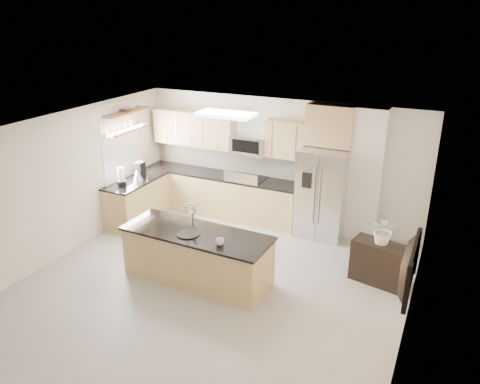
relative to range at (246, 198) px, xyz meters
The scene contains 27 objects.
floor 3.02m from the range, 78.39° to the right, with size 6.50×6.50×0.00m, color #A4A19C.
ceiling 3.66m from the range, 78.39° to the right, with size 6.00×6.50×0.02m, color white.
wall_back 1.07m from the range, 28.76° to the left, with size 6.00×0.02×2.60m, color silver.
wall_front 6.25m from the range, 84.45° to the right, with size 6.00×0.02×2.60m, color silver.
wall_left 3.87m from the range, 129.41° to the right, with size 0.02×6.50×2.60m, color silver.
wall_right 4.71m from the range, 39.05° to the right, with size 0.02×6.50×2.60m, color silver.
back_counter 0.63m from the range, behind, with size 3.55×0.66×1.44m.
left_counter 2.33m from the range, 152.71° to the right, with size 0.66×1.50×0.92m.
range is the anchor object (origin of this frame).
upper_cabinets 1.53m from the range, 166.83° to the left, with size 3.50×0.33×0.75m.
microwave 1.16m from the range, 90.00° to the left, with size 0.76×0.40×0.40m.
refrigerator 1.71m from the range, ahead, with size 0.92×0.78×1.78m.
partition_column 2.56m from the range, ahead, with size 0.60×0.30×2.60m, color silver.
window 2.86m from the range, 155.75° to the right, with size 0.04×1.15×1.65m.
shelf_lower 2.86m from the range, 156.67° to the right, with size 0.30×1.20×0.04m, color brown.
shelf_upper 3.07m from the range, 156.67° to the right, with size 0.30×1.20×0.04m, color brown.
ceiling_fixture 2.48m from the range, 81.39° to the right, with size 1.00×0.50×0.06m, color white.
island 2.57m from the range, 83.93° to the right, with size 2.53×0.99×1.29m.
credenza 3.34m from the range, 24.31° to the right, with size 0.90×0.38×0.72m, color black.
cup 2.94m from the range, 73.52° to the right, with size 0.14×0.14×0.11m, color white.
platter 2.72m from the range, 85.80° to the right, with size 0.37×0.37×0.02m, color black.
blender 2.63m from the range, 144.26° to the right, with size 0.17×0.17×0.40m.
kettle 2.35m from the range, 152.71° to the right, with size 0.23×0.23×0.29m.
coffee_maker 2.35m from the range, 157.50° to the right, with size 0.19×0.23×0.33m.
bowl 3.09m from the range, 157.58° to the right, with size 0.37×0.37×0.09m, color silver.
flower_vase 3.40m from the range, 24.29° to the right, with size 0.66×0.57×0.73m, color silver.
television 4.78m from the range, 41.64° to the right, with size 1.08×0.14×0.62m, color black.
Camera 1 is at (3.25, -5.50, 4.26)m, focal length 35.00 mm.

